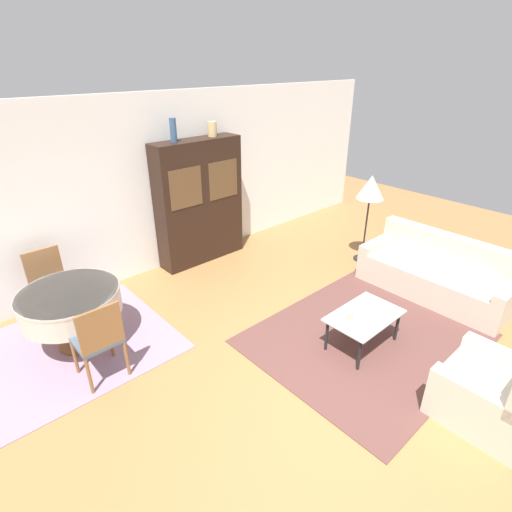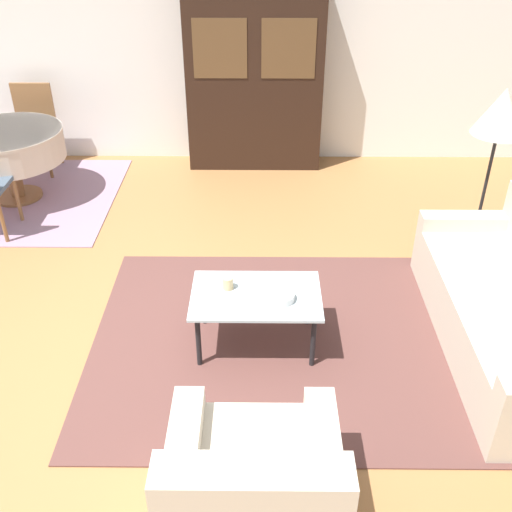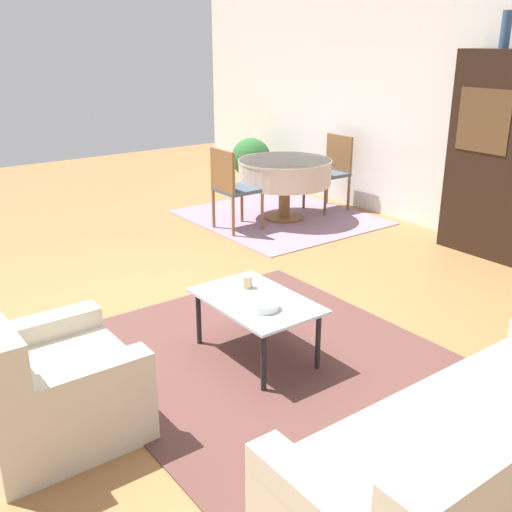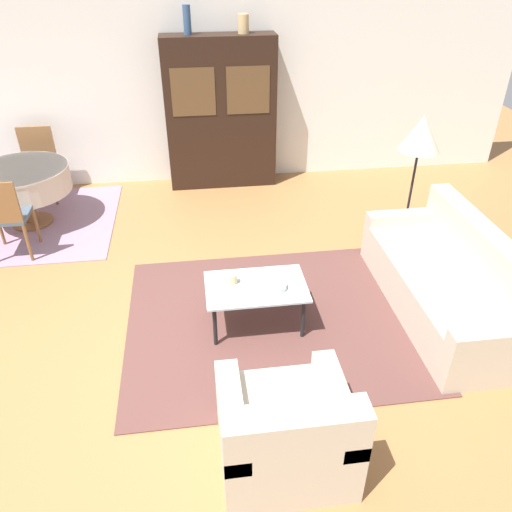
{
  "view_description": "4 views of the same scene",
  "coord_description": "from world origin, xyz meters",
  "px_view_note": "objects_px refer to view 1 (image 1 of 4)",
  "views": [
    {
      "loc": [
        -2.71,
        -1.82,
        3.11
      ],
      "look_at": [
        0.2,
        1.4,
        0.95
      ],
      "focal_mm": 28.0,
      "sensor_mm": 36.0,
      "label": 1
    },
    {
      "loc": [
        0.83,
        -3.13,
        2.86
      ],
      "look_at": [
        0.8,
        0.18,
        0.75
      ],
      "focal_mm": 42.0,
      "sensor_mm": 36.0,
      "label": 2
    },
    {
      "loc": [
        3.78,
        -2.03,
        2.11
      ],
      "look_at": [
        0.8,
        0.18,
        0.75
      ],
      "focal_mm": 42.0,
      "sensor_mm": 36.0,
      "label": 3
    },
    {
      "loc": [
        0.32,
        -3.34,
        3.02
      ],
      "look_at": [
        0.8,
        0.18,
        0.75
      ],
      "focal_mm": 35.0,
      "sensor_mm": 36.0,
      "label": 4
    }
  ],
  "objects_px": {
    "armchair": "(495,394)",
    "vase_short": "(212,129)",
    "dining_chair_far": "(49,281)",
    "floor_lamp": "(371,190)",
    "vase_tall": "(173,130)",
    "bowl": "(377,310)",
    "display_cabinet": "(200,202)",
    "coffee_table": "(364,318)",
    "cup": "(350,316)",
    "dining_chair_near": "(99,337)",
    "dining_table": "(71,303)",
    "couch": "(437,275)"
  },
  "relations": [
    {
      "from": "vase_tall",
      "to": "coffee_table",
      "type": "bearing_deg",
      "value": -82.67
    },
    {
      "from": "couch",
      "to": "dining_chair_far",
      "type": "height_order",
      "value": "dining_chair_far"
    },
    {
      "from": "dining_table",
      "to": "vase_tall",
      "type": "bearing_deg",
      "value": 23.62
    },
    {
      "from": "dining_chair_near",
      "to": "dining_table",
      "type": "bearing_deg",
      "value": 90.0
    },
    {
      "from": "armchair",
      "to": "vase_short",
      "type": "xyz_separation_m",
      "value": [
        0.28,
        4.66,
        1.82
      ]
    },
    {
      "from": "vase_tall",
      "to": "floor_lamp",
      "type": "bearing_deg",
      "value": -38.6
    },
    {
      "from": "dining_table",
      "to": "dining_chair_near",
      "type": "xyz_separation_m",
      "value": [
        0.0,
        -0.78,
        -0.04
      ]
    },
    {
      "from": "cup",
      "to": "dining_chair_near",
      "type": "bearing_deg",
      "value": 147.96
    },
    {
      "from": "display_cabinet",
      "to": "dining_chair_near",
      "type": "height_order",
      "value": "display_cabinet"
    },
    {
      "from": "coffee_table",
      "to": "vase_tall",
      "type": "height_order",
      "value": "vase_tall"
    },
    {
      "from": "display_cabinet",
      "to": "cup",
      "type": "relative_size",
      "value": 22.58
    },
    {
      "from": "dining_table",
      "to": "cup",
      "type": "height_order",
      "value": "dining_table"
    },
    {
      "from": "cup",
      "to": "coffee_table",
      "type": "bearing_deg",
      "value": -19.35
    },
    {
      "from": "dining_table",
      "to": "dining_chair_near",
      "type": "distance_m",
      "value": 0.78
    },
    {
      "from": "dining_chair_far",
      "to": "floor_lamp",
      "type": "distance_m",
      "value": 4.83
    },
    {
      "from": "dining_chair_near",
      "to": "vase_tall",
      "type": "bearing_deg",
      "value": 38.98
    },
    {
      "from": "dining_chair_far",
      "to": "floor_lamp",
      "type": "relative_size",
      "value": 0.64
    },
    {
      "from": "coffee_table",
      "to": "vase_tall",
      "type": "xyz_separation_m",
      "value": [
        -0.41,
        3.21,
        1.78
      ]
    },
    {
      "from": "coffee_table",
      "to": "vase_tall",
      "type": "relative_size",
      "value": 2.64
    },
    {
      "from": "dining_table",
      "to": "dining_chair_far",
      "type": "height_order",
      "value": "dining_chair_far"
    },
    {
      "from": "display_cabinet",
      "to": "vase_tall",
      "type": "bearing_deg",
      "value": 179.86
    },
    {
      "from": "armchair",
      "to": "display_cabinet",
      "type": "distance_m",
      "value": 4.71
    },
    {
      "from": "armchair",
      "to": "vase_tall",
      "type": "height_order",
      "value": "vase_tall"
    },
    {
      "from": "dining_chair_near",
      "to": "cup",
      "type": "xyz_separation_m",
      "value": [
        2.31,
        -1.45,
        -0.06
      ]
    },
    {
      "from": "cup",
      "to": "vase_short",
      "type": "relative_size",
      "value": 0.39
    },
    {
      "from": "dining_chair_near",
      "to": "floor_lamp",
      "type": "xyz_separation_m",
      "value": [
        4.45,
        -0.19,
        0.69
      ]
    },
    {
      "from": "dining_chair_far",
      "to": "cup",
      "type": "height_order",
      "value": "dining_chair_far"
    },
    {
      "from": "couch",
      "to": "bowl",
      "type": "bearing_deg",
      "value": 91.65
    },
    {
      "from": "dining_table",
      "to": "vase_short",
      "type": "bearing_deg",
      "value": 18.19
    },
    {
      "from": "dining_chair_near",
      "to": "vase_short",
      "type": "relative_size",
      "value": 4.16
    },
    {
      "from": "bowl",
      "to": "display_cabinet",
      "type": "bearing_deg",
      "value": 93.59
    },
    {
      "from": "coffee_table",
      "to": "vase_short",
      "type": "xyz_separation_m",
      "value": [
        0.28,
        3.21,
        1.73
      ]
    },
    {
      "from": "vase_tall",
      "to": "dining_chair_far",
      "type": "bearing_deg",
      "value": -176.25
    },
    {
      "from": "dining_chair_far",
      "to": "vase_tall",
      "type": "xyz_separation_m",
      "value": [
        2.09,
        0.14,
        1.63
      ]
    },
    {
      "from": "coffee_table",
      "to": "display_cabinet",
      "type": "relative_size",
      "value": 0.44
    },
    {
      "from": "armchair",
      "to": "dining_chair_near",
      "type": "distance_m",
      "value": 3.89
    },
    {
      "from": "coffee_table",
      "to": "dining_chair_far",
      "type": "bearing_deg",
      "value": 129.21
    },
    {
      "from": "armchair",
      "to": "coffee_table",
      "type": "distance_m",
      "value": 1.45
    },
    {
      "from": "couch",
      "to": "dining_chair_far",
      "type": "bearing_deg",
      "value": 54.55
    },
    {
      "from": "dining_table",
      "to": "bowl",
      "type": "distance_m",
      "value": 3.56
    },
    {
      "from": "dining_chair_far",
      "to": "dining_chair_near",
      "type": "bearing_deg",
      "value": 90.0
    },
    {
      "from": "vase_short",
      "to": "dining_table",
      "type": "bearing_deg",
      "value": -161.81
    },
    {
      "from": "display_cabinet",
      "to": "floor_lamp",
      "type": "distance_m",
      "value": 2.75
    },
    {
      "from": "couch",
      "to": "cup",
      "type": "bearing_deg",
      "value": 87.77
    },
    {
      "from": "dining_chair_far",
      "to": "cup",
      "type": "xyz_separation_m",
      "value": [
        2.31,
        -3.0,
        -0.06
      ]
    },
    {
      "from": "couch",
      "to": "vase_tall",
      "type": "distance_m",
      "value": 4.35
    },
    {
      "from": "dining_table",
      "to": "vase_tall",
      "type": "height_order",
      "value": "vase_tall"
    },
    {
      "from": "cup",
      "to": "floor_lamp",
      "type": "bearing_deg",
      "value": 30.42
    },
    {
      "from": "floor_lamp",
      "to": "cup",
      "type": "xyz_separation_m",
      "value": [
        -2.14,
        -1.26,
        -0.76
      ]
    },
    {
      "from": "dining_chair_near",
      "to": "dining_chair_far",
      "type": "bearing_deg",
      "value": 90.0
    }
  ]
}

